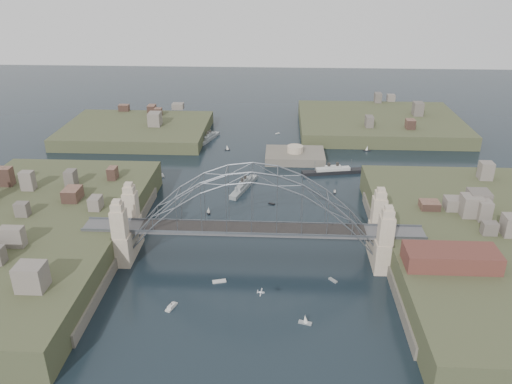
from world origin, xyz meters
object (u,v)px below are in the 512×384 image
object	(u,v)px
naval_cruiser_near	(244,186)
bridge	(252,214)
naval_cruiser_far	(209,138)
ocean_liner	(333,171)
fort_island	(295,160)
wharf_shed	(451,258)

from	to	relation	value
naval_cruiser_near	bridge	bearing A→B (deg)	-82.85
naval_cruiser_far	ocean_liner	size ratio (longest dim) A/B	0.72
naval_cruiser_far	naval_cruiser_near	bearing A→B (deg)	-69.88
fort_island	ocean_liner	bearing A→B (deg)	-44.87
bridge	fort_island	world-z (taller)	bridge
naval_cruiser_far	bridge	bearing A→B (deg)	-75.71
wharf_shed	ocean_liner	xyz separation A→B (m)	(-18.90, 70.96, -9.16)
bridge	fort_island	xyz separation A→B (m)	(12.00, 70.00, -12.66)
bridge	naval_cruiser_near	world-z (taller)	bridge
wharf_shed	naval_cruiser_near	bearing A→B (deg)	131.20
wharf_shed	naval_cruiser_near	distance (m)	75.42
fort_island	ocean_liner	size ratio (longest dim) A/B	0.99
wharf_shed	bridge	bearing A→B (deg)	162.35
fort_island	naval_cruiser_near	xyz separation A→B (m)	(-17.31, -27.67, 1.23)
fort_island	naval_cruiser_far	xyz separation A→B (m)	(-35.27, 21.35, 1.18)
naval_cruiser_near	wharf_shed	bearing A→B (deg)	-48.80
fort_island	ocean_liner	distance (m)	18.53
naval_cruiser_near	ocean_liner	world-z (taller)	naval_cruiser_near
naval_cruiser_far	fort_island	bearing A→B (deg)	-31.19
wharf_shed	ocean_liner	distance (m)	74.00
fort_island	naval_cruiser_near	world-z (taller)	fort_island
naval_cruiser_far	ocean_liner	distance (m)	59.36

